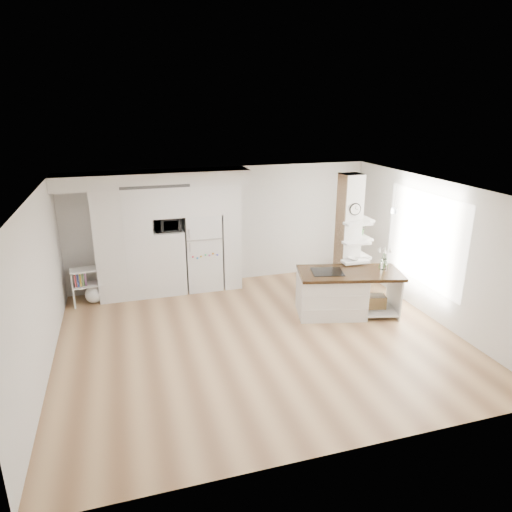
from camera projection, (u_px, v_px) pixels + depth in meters
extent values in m
cube|color=tan|center=(260.00, 338.00, 8.24)|extent=(7.00, 6.00, 0.01)
cube|color=white|center=(260.00, 190.00, 7.39)|extent=(7.00, 6.00, 0.04)
cube|color=silver|center=(222.00, 226.00, 10.54)|extent=(7.00, 0.04, 2.70)
cube|color=silver|center=(339.00, 356.00, 5.09)|extent=(7.00, 0.04, 2.70)
cube|color=silver|center=(38.00, 291.00, 6.86)|extent=(0.04, 6.00, 2.70)
cube|color=silver|center=(434.00, 250.00, 8.76)|extent=(0.04, 6.00, 2.70)
cube|color=white|center=(124.00, 244.00, 9.69)|extent=(1.20, 0.65, 2.40)
cube|color=white|center=(170.00, 261.00, 10.10)|extent=(0.65, 0.65, 1.42)
cube|color=white|center=(166.00, 201.00, 9.67)|extent=(0.65, 0.65, 0.65)
cube|color=white|center=(201.00, 199.00, 9.87)|extent=(0.85, 0.65, 0.65)
cube|color=white|center=(229.00, 235.00, 10.32)|extent=(0.40, 0.65, 2.40)
cube|color=silver|center=(153.00, 179.00, 9.43)|extent=(4.00, 0.70, 0.30)
cube|color=#262626|center=(155.00, 187.00, 9.16)|extent=(1.40, 0.04, 0.06)
cube|color=white|center=(203.00, 251.00, 10.26)|extent=(0.78, 0.66, 1.75)
cube|color=#B2B2B7|center=(205.00, 240.00, 9.83)|extent=(0.78, 0.01, 0.03)
cube|color=silver|center=(348.00, 239.00, 9.53)|extent=(0.40, 0.40, 2.70)
cube|color=#A4815C|center=(339.00, 239.00, 9.47)|extent=(0.02, 0.40, 2.70)
cube|color=#A4815C|center=(344.00, 236.00, 9.72)|extent=(0.40, 0.02, 2.70)
cylinder|color=black|center=(355.00, 209.00, 9.13)|extent=(0.25, 0.03, 0.25)
cylinder|color=white|center=(356.00, 209.00, 9.12)|extent=(0.21, 0.01, 0.21)
plane|color=white|center=(424.00, 239.00, 8.98)|extent=(0.00, 2.40, 2.40)
cylinder|color=white|center=(348.00, 216.00, 8.17)|extent=(0.12, 0.12, 0.10)
cube|color=white|center=(331.00, 294.00, 9.08)|extent=(1.46, 1.13, 0.84)
cube|color=white|center=(377.00, 308.00, 9.22)|extent=(0.88, 0.99, 0.04)
cube|color=white|center=(394.00, 293.00, 9.13)|extent=(0.23, 0.83, 0.84)
cube|color=black|center=(350.00, 273.00, 8.95)|extent=(2.16, 1.40, 0.06)
cube|color=black|center=(327.00, 272.00, 8.92)|extent=(0.70, 0.63, 0.01)
cube|color=olive|center=(375.00, 301.00, 9.17)|extent=(0.46, 0.39, 0.25)
cylinder|color=white|center=(384.00, 264.00, 9.03)|extent=(0.12, 0.12, 0.22)
cube|color=white|center=(73.00, 288.00, 9.46)|extent=(0.07, 0.38, 0.78)
cube|color=white|center=(104.00, 284.00, 9.69)|extent=(0.07, 0.38, 0.78)
cube|color=white|center=(87.00, 269.00, 9.45)|extent=(0.69, 0.45, 0.03)
cube|color=white|center=(88.00, 285.00, 9.56)|extent=(0.66, 0.45, 0.03)
sphere|color=white|center=(94.00, 294.00, 9.67)|extent=(0.38, 0.38, 0.38)
imported|color=#2A6127|center=(366.00, 278.00, 10.36)|extent=(0.33, 0.28, 0.52)
imported|color=#2A6127|center=(351.00, 269.00, 11.04)|extent=(0.28, 0.28, 0.45)
imported|color=#2D2D2D|center=(167.00, 224.00, 9.78)|extent=(0.54, 0.37, 0.30)
imported|color=#2A6127|center=(361.00, 228.00, 9.65)|extent=(0.27, 0.23, 0.30)
imported|color=white|center=(354.00, 259.00, 9.37)|extent=(0.22, 0.22, 0.05)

